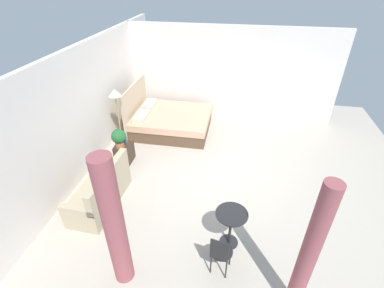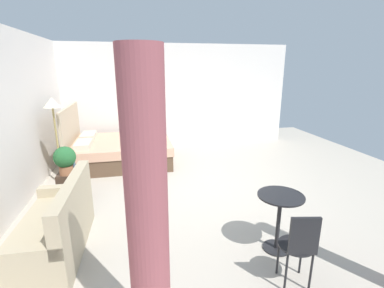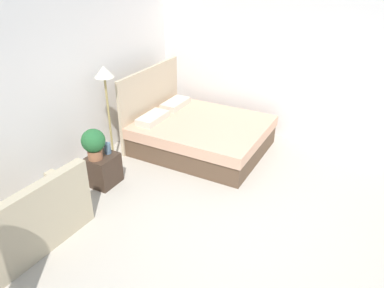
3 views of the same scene
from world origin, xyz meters
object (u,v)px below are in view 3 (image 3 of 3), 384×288
at_px(couch, 26,226).
at_px(nightstand, 104,170).
at_px(bed, 198,133).
at_px(potted_plant, 93,143).
at_px(vase, 107,148).
at_px(floor_lamp, 105,84).

height_order(couch, nightstand, couch).
height_order(bed, potted_plant, bed).
bearing_deg(potted_plant, bed, -22.38).
height_order(potted_plant, vase, potted_plant).
bearing_deg(floor_lamp, vase, -145.31).
height_order(couch, floor_lamp, floor_lamp).
height_order(nightstand, floor_lamp, floor_lamp).
bearing_deg(couch, vase, 3.29).
relative_size(nightstand, vase, 2.87).
height_order(nightstand, potted_plant, potted_plant).
height_order(potted_plant, floor_lamp, floor_lamp).
bearing_deg(potted_plant, nightstand, -18.53).
xyz_separation_m(bed, potted_plant, (-1.87, 0.77, 0.45)).
bearing_deg(couch, floor_lamp, 11.00).
height_order(bed, couch, bed).
height_order(bed, vase, bed).
height_order(couch, potted_plant, potted_plant).
bearing_deg(potted_plant, floor_lamp, 21.18).
bearing_deg(couch, nightstand, 4.29).
bearing_deg(bed, vase, 156.53).
bearing_deg(bed, nightstand, 157.41).
distance_m(vase, floor_lamp, 1.01).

